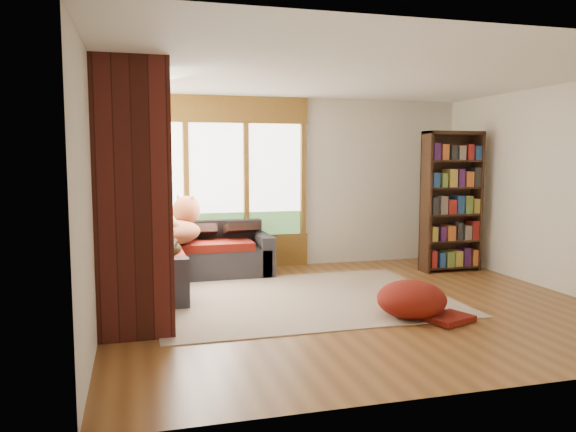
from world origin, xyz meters
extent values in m
plane|color=brown|center=(0.00, 0.00, 0.00)|extent=(5.50, 5.50, 0.00)
plane|color=white|center=(0.00, 0.00, 2.60)|extent=(5.50, 5.50, 0.00)
cube|color=silver|center=(0.00, 2.50, 1.30)|extent=(5.50, 0.04, 2.60)
cube|color=silver|center=(0.00, -2.50, 1.30)|extent=(5.50, 0.04, 2.60)
cube|color=silver|center=(-2.75, 0.00, 1.30)|extent=(0.04, 5.00, 2.60)
cube|color=silver|center=(2.75, 0.00, 1.30)|extent=(0.04, 5.00, 2.60)
cube|color=brown|center=(-1.20, 2.47, 1.35)|extent=(2.82, 0.10, 1.90)
cube|color=white|center=(-1.20, 2.47, 1.35)|extent=(2.54, 0.09, 1.62)
cube|color=brown|center=(-2.72, 1.20, 1.35)|extent=(0.10, 2.62, 1.90)
cube|color=white|center=(-2.72, 1.20, 1.35)|extent=(0.09, 2.36, 1.62)
cube|color=#739E58|center=(-2.69, 2.03, 1.75)|extent=(0.03, 0.72, 0.90)
cube|color=#471914|center=(-2.40, -0.35, 1.30)|extent=(0.70, 0.70, 2.60)
cube|color=#262529|center=(-1.65, 2.05, 0.21)|extent=(2.20, 0.90, 0.42)
cube|color=#262529|center=(-1.65, 2.40, 0.61)|extent=(2.20, 0.20, 0.38)
cube|color=#262529|center=(-0.65, 2.05, 0.30)|extent=(0.20, 0.90, 0.60)
cube|color=maroon|center=(-1.75, 1.93, 0.48)|extent=(1.90, 0.66, 0.12)
cube|color=#262529|center=(-2.30, 1.40, 0.21)|extent=(0.90, 2.20, 0.42)
cube|color=#262529|center=(-2.65, 1.40, 0.61)|extent=(0.20, 2.20, 0.38)
cube|color=#262529|center=(-2.30, 0.40, 0.30)|extent=(0.90, 0.20, 0.60)
cube|color=maroon|center=(-2.18, 1.05, 0.48)|extent=(0.66, 1.20, 0.12)
cube|color=maroon|center=(-2.18, 2.00, 0.48)|extent=(0.66, 0.66, 0.12)
cube|color=beige|center=(-0.49, 0.40, 0.01)|extent=(3.46, 2.66, 0.01)
cube|color=#321C10|center=(2.56, 1.45, 1.04)|extent=(0.04, 0.30, 2.07)
cube|color=#321C10|center=(1.72, 1.45, 1.04)|extent=(0.04, 0.30, 2.07)
cube|color=#321C10|center=(2.14, 1.58, 1.04)|extent=(0.89, 0.02, 2.07)
cube|color=#321C10|center=(2.14, 1.45, 0.06)|extent=(0.81, 0.28, 0.03)
cube|color=#321C10|center=(2.14, 1.45, 0.45)|extent=(0.81, 0.28, 0.03)
cube|color=#321C10|center=(2.14, 1.45, 0.85)|extent=(0.81, 0.28, 0.03)
cube|color=#321C10|center=(2.14, 1.45, 1.24)|extent=(0.81, 0.28, 0.03)
cube|color=#321C10|center=(2.14, 1.45, 1.64)|extent=(0.81, 0.28, 0.03)
cube|color=#321C10|center=(2.14, 1.45, 2.03)|extent=(0.81, 0.28, 0.03)
cube|color=#726659|center=(2.14, 1.43, 1.04)|extent=(0.77, 0.22, 1.91)
ellipsoid|color=maroon|center=(0.41, -0.66, 0.21)|extent=(0.96, 0.96, 0.40)
ellipsoid|color=brown|center=(-1.90, 1.74, 0.78)|extent=(1.08, 1.15, 0.33)
sphere|color=brown|center=(-1.69, 2.02, 0.94)|extent=(0.55, 0.55, 0.39)
cone|color=brown|center=(-1.73, 1.97, 1.09)|extent=(0.20, 0.20, 0.17)
ellipsoid|color=#312414|center=(-2.14, 0.81, 0.70)|extent=(0.74, 0.81, 0.23)
sphere|color=#312414|center=(-2.28, 1.02, 0.81)|extent=(0.38, 0.38, 0.27)
cone|color=#312414|center=(-2.25, 0.98, 0.92)|extent=(0.14, 0.14, 0.12)
cube|color=black|center=(-0.95, 2.26, 0.79)|extent=(0.45, 0.12, 0.45)
cube|color=black|center=(-1.55, 2.26, 0.79)|extent=(0.45, 0.12, 0.45)
cube|color=black|center=(-2.48, 1.80, 0.79)|extent=(0.45, 0.12, 0.45)
cube|color=black|center=(-2.48, 0.70, 0.79)|extent=(0.45, 0.12, 0.45)
camera|label=1|loc=(-2.38, -5.91, 1.69)|focal=35.00mm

